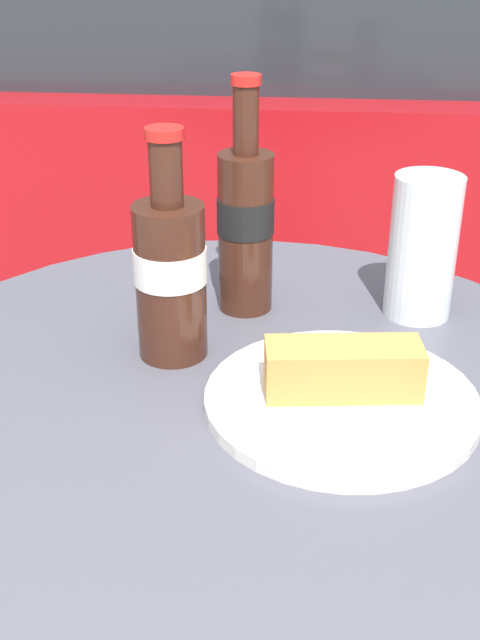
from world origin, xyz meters
The scene contains 6 objects.
bistro_table centered at (0.00, 0.00, 0.58)m, with size 0.76×0.76×0.73m.
cola_bottle_left centered at (-0.01, 0.17, 0.83)m, with size 0.06×0.06×0.26m.
cola_bottle_right centered at (-0.07, 0.06, 0.82)m, with size 0.07×0.07×0.23m.
drinking_glass centered at (0.19, 0.17, 0.80)m, with size 0.07×0.07×0.16m.
lunch_plate_near centered at (0.10, -0.03, 0.75)m, with size 0.25×0.25×0.06m.
parked_car centered at (-0.04, 1.61, 0.61)m, with size 4.26×1.77×1.27m.
Camera 1 is at (0.07, -0.65, 1.14)m, focal length 45.00 mm.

